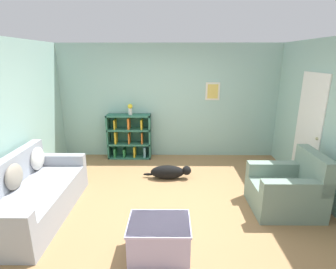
{
  "coord_description": "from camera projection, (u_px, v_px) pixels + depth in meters",
  "views": [
    {
      "loc": [
        0.04,
        -3.8,
        2.29
      ],
      "look_at": [
        0.0,
        0.4,
        1.05
      ],
      "focal_mm": 28.0,
      "sensor_mm": 36.0,
      "label": 1
    }
  ],
  "objects": [
    {
      "name": "ground_plane",
      "position": [
        168.0,
        203.0,
        4.3
      ],
      "size": [
        14.0,
        14.0,
        0.0
      ],
      "primitive_type": "plane",
      "color": "#997047"
    },
    {
      "name": "wall_back",
      "position": [
        169.0,
        102.0,
        6.09
      ],
      "size": [
        5.6,
        0.13,
        2.6
      ],
      "color": "#93BCB2",
      "rests_on": "ground_plane"
    },
    {
      "name": "couch",
      "position": [
        31.0,
        196.0,
        3.88
      ],
      "size": [
        0.92,
        2.0,
        0.89
      ],
      "color": "#9399A3",
      "rests_on": "ground_plane"
    },
    {
      "name": "bookshelf",
      "position": [
        130.0,
        137.0,
        6.13
      ],
      "size": [
        1.0,
        0.31,
        1.04
      ],
      "color": "#2D6B56",
      "rests_on": "ground_plane"
    },
    {
      "name": "recliner_chair",
      "position": [
        288.0,
        190.0,
        4.03
      ],
      "size": [
        0.97,
        0.86,
        0.93
      ],
      "color": "gray",
      "rests_on": "ground_plane"
    },
    {
      "name": "coffee_table",
      "position": [
        159.0,
        238.0,
        3.09
      ],
      "size": [
        0.73,
        0.54,
        0.45
      ],
      "color": "#ADA3CC",
      "rests_on": "ground_plane"
    },
    {
      "name": "dog",
      "position": [
        169.0,
        172.0,
        5.12
      ],
      "size": [
        0.94,
        0.24,
        0.27
      ],
      "color": "black",
      "rests_on": "ground_plane"
    },
    {
      "name": "vase",
      "position": [
        130.0,
        109.0,
        5.91
      ],
      "size": [
        0.11,
        0.11,
        0.25
      ],
      "color": "silver",
      "rests_on": "bookshelf"
    }
  ]
}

